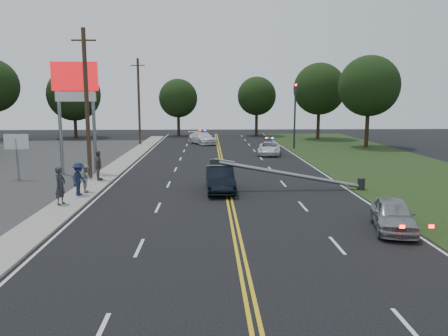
{
  "coord_description": "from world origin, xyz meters",
  "views": [
    {
      "loc": [
        -1.11,
        -17.57,
        5.48
      ],
      "look_at": [
        -0.28,
        5.99,
        1.7
      ],
      "focal_mm": 35.0,
      "sensor_mm": 36.0,
      "label": 1
    }
  ],
  "objects_px": {
    "utility_pole_far": "(139,102)",
    "emergency_a": "(269,148)",
    "emergency_b": "(202,138)",
    "bystander_d": "(98,166)",
    "pylon_sign": "(75,91)",
    "small_sign": "(17,146)",
    "bystander_a": "(60,186)",
    "bystander_b": "(87,178)",
    "fallen_streetlight": "(297,175)",
    "traffic_signal": "(295,110)",
    "waiting_sedan": "(393,215)",
    "utility_pole_mid": "(87,104)",
    "bystander_c": "(79,179)",
    "crashed_sedan": "(220,179)"
  },
  "relations": [
    {
      "from": "emergency_b",
      "to": "bystander_d",
      "type": "height_order",
      "value": "bystander_d"
    },
    {
      "from": "crashed_sedan",
      "to": "emergency_a",
      "type": "distance_m",
      "value": 17.64
    },
    {
      "from": "traffic_signal",
      "to": "emergency_b",
      "type": "relative_size",
      "value": 1.4
    },
    {
      "from": "small_sign",
      "to": "bystander_d",
      "type": "xyz_separation_m",
      "value": [
        5.62,
        -0.97,
        -1.23
      ]
    },
    {
      "from": "utility_pole_mid",
      "to": "emergency_b",
      "type": "bearing_deg",
      "value": 72.39
    },
    {
      "from": "crashed_sedan",
      "to": "bystander_c",
      "type": "height_order",
      "value": "bystander_c"
    },
    {
      "from": "fallen_streetlight",
      "to": "bystander_c",
      "type": "xyz_separation_m",
      "value": [
        -12.53,
        -1.46,
        0.13
      ]
    },
    {
      "from": "pylon_sign",
      "to": "small_sign",
      "type": "xyz_separation_m",
      "value": [
        -3.5,
        -2.0,
        -3.66
      ]
    },
    {
      "from": "utility_pole_far",
      "to": "emergency_a",
      "type": "xyz_separation_m",
      "value": [
        14.01,
        -9.36,
        -4.45
      ]
    },
    {
      "from": "traffic_signal",
      "to": "bystander_b",
      "type": "distance_m",
      "value": 28.11
    },
    {
      "from": "pylon_sign",
      "to": "bystander_b",
      "type": "height_order",
      "value": "pylon_sign"
    },
    {
      "from": "fallen_streetlight",
      "to": "utility_pole_far",
      "type": "bearing_deg",
      "value": 117.24
    },
    {
      "from": "emergency_b",
      "to": "bystander_d",
      "type": "bearing_deg",
      "value": -129.43
    },
    {
      "from": "bystander_c",
      "to": "waiting_sedan",
      "type": "bearing_deg",
      "value": -101.91
    },
    {
      "from": "small_sign",
      "to": "bystander_b",
      "type": "bearing_deg",
      "value": -37.94
    },
    {
      "from": "pylon_sign",
      "to": "small_sign",
      "type": "bearing_deg",
      "value": -150.26
    },
    {
      "from": "utility_pole_far",
      "to": "bystander_b",
      "type": "relative_size",
      "value": 6.43
    },
    {
      "from": "crashed_sedan",
      "to": "bystander_a",
      "type": "bearing_deg",
      "value": -159.48
    },
    {
      "from": "pylon_sign",
      "to": "traffic_signal",
      "type": "xyz_separation_m",
      "value": [
        18.8,
        16.0,
        -1.79
      ]
    },
    {
      "from": "bystander_d",
      "to": "emergency_b",
      "type": "bearing_deg",
      "value": -20.77
    },
    {
      "from": "emergency_a",
      "to": "bystander_d",
      "type": "xyz_separation_m",
      "value": [
        -13.19,
        -13.61,
        0.47
      ]
    },
    {
      "from": "pylon_sign",
      "to": "emergency_b",
      "type": "xyz_separation_m",
      "value": [
        8.63,
        21.11,
        -5.27
      ]
    },
    {
      "from": "crashed_sedan",
      "to": "emergency_a",
      "type": "relative_size",
      "value": 1.0
    },
    {
      "from": "emergency_b",
      "to": "bystander_d",
      "type": "xyz_separation_m",
      "value": [
        -6.51,
        -24.08,
        0.37
      ]
    },
    {
      "from": "fallen_streetlight",
      "to": "bystander_d",
      "type": "height_order",
      "value": "bystander_d"
    },
    {
      "from": "small_sign",
      "to": "bystander_a",
      "type": "relative_size",
      "value": 1.6
    },
    {
      "from": "utility_pole_far",
      "to": "bystander_d",
      "type": "height_order",
      "value": "utility_pole_far"
    },
    {
      "from": "bystander_b",
      "to": "bystander_c",
      "type": "height_order",
      "value": "bystander_c"
    },
    {
      "from": "fallen_streetlight",
      "to": "bystander_c",
      "type": "distance_m",
      "value": 12.61
    },
    {
      "from": "small_sign",
      "to": "fallen_streetlight",
      "type": "relative_size",
      "value": 0.33
    },
    {
      "from": "emergency_b",
      "to": "bystander_b",
      "type": "xyz_separation_m",
      "value": [
        -6.29,
        -27.66,
        0.17
      ]
    },
    {
      "from": "fallen_streetlight",
      "to": "bystander_a",
      "type": "relative_size",
      "value": 4.82
    },
    {
      "from": "utility_pole_far",
      "to": "emergency_a",
      "type": "height_order",
      "value": "utility_pole_far"
    },
    {
      "from": "emergency_b",
      "to": "fallen_streetlight",
      "type": "bearing_deg",
      "value": -101.71
    },
    {
      "from": "utility_pole_far",
      "to": "bystander_d",
      "type": "distance_m",
      "value": 23.33
    },
    {
      "from": "emergency_a",
      "to": "bystander_d",
      "type": "height_order",
      "value": "bystander_d"
    },
    {
      "from": "traffic_signal",
      "to": "utility_pole_far",
      "type": "xyz_separation_m",
      "value": [
        -17.5,
        4.0,
        0.88
      ]
    },
    {
      "from": "bystander_a",
      "to": "bystander_c",
      "type": "xyz_separation_m",
      "value": [
        0.32,
        2.13,
        -0.05
      ]
    },
    {
      "from": "emergency_b",
      "to": "bystander_d",
      "type": "relative_size",
      "value": 2.56
    },
    {
      "from": "traffic_signal",
      "to": "waiting_sedan",
      "type": "distance_m",
      "value": 30.39
    },
    {
      "from": "small_sign",
      "to": "utility_pole_mid",
      "type": "xyz_separation_m",
      "value": [
        4.8,
        0.0,
        2.75
      ]
    },
    {
      "from": "emergency_a",
      "to": "pylon_sign",
      "type": "bearing_deg",
      "value": -135.35
    },
    {
      "from": "bystander_a",
      "to": "bystander_c",
      "type": "bearing_deg",
      "value": 6.55
    },
    {
      "from": "utility_pole_far",
      "to": "emergency_b",
      "type": "bearing_deg",
      "value": 8.59
    },
    {
      "from": "traffic_signal",
      "to": "fallen_streetlight",
      "type": "bearing_deg",
      "value": -100.59
    },
    {
      "from": "small_sign",
      "to": "bystander_c",
      "type": "relative_size",
      "value": 1.68
    },
    {
      "from": "emergency_a",
      "to": "bystander_b",
      "type": "xyz_separation_m",
      "value": [
        -12.97,
        -17.2,
        0.27
      ]
    },
    {
      "from": "utility_pole_far",
      "to": "emergency_a",
      "type": "distance_m",
      "value": 17.43
    },
    {
      "from": "crashed_sedan",
      "to": "waiting_sedan",
      "type": "xyz_separation_m",
      "value": [
        7.04,
        -7.94,
        -0.08
      ]
    },
    {
      "from": "small_sign",
      "to": "emergency_a",
      "type": "distance_m",
      "value": 22.73
    }
  ]
}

